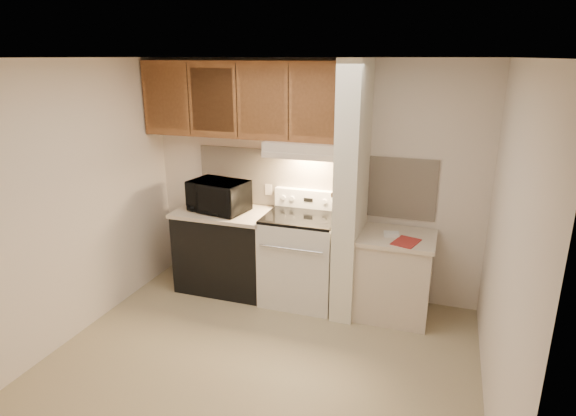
% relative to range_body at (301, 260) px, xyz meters
% --- Properties ---
extents(floor, '(3.60, 3.60, 0.00)m').
position_rel_range_body_xyz_m(floor, '(0.00, -1.16, -0.46)').
color(floor, tan).
rests_on(floor, ground).
extents(ceiling, '(3.60, 3.60, 0.00)m').
position_rel_range_body_xyz_m(ceiling, '(0.00, -1.16, 2.04)').
color(ceiling, white).
rests_on(ceiling, wall_back).
extents(wall_back, '(3.60, 2.50, 0.02)m').
position_rel_range_body_xyz_m(wall_back, '(0.00, 0.34, 0.79)').
color(wall_back, silver).
rests_on(wall_back, floor).
extents(wall_left, '(0.02, 3.00, 2.50)m').
position_rel_range_body_xyz_m(wall_left, '(-1.80, -1.16, 0.79)').
color(wall_left, silver).
rests_on(wall_left, floor).
extents(wall_right, '(0.02, 3.00, 2.50)m').
position_rel_range_body_xyz_m(wall_right, '(1.80, -1.16, 0.79)').
color(wall_right, silver).
rests_on(wall_right, floor).
extents(backsplash, '(2.60, 0.02, 0.63)m').
position_rel_range_body_xyz_m(backsplash, '(0.00, 0.33, 0.78)').
color(backsplash, beige).
rests_on(backsplash, wall_back).
extents(range_body, '(0.76, 0.65, 0.92)m').
position_rel_range_body_xyz_m(range_body, '(0.00, 0.00, 0.00)').
color(range_body, silver).
rests_on(range_body, floor).
extents(oven_window, '(0.50, 0.01, 0.30)m').
position_rel_range_body_xyz_m(oven_window, '(0.00, -0.32, 0.04)').
color(oven_window, black).
rests_on(oven_window, range_body).
extents(oven_handle, '(0.65, 0.02, 0.02)m').
position_rel_range_body_xyz_m(oven_handle, '(0.00, -0.35, 0.26)').
color(oven_handle, silver).
rests_on(oven_handle, range_body).
extents(cooktop, '(0.74, 0.64, 0.03)m').
position_rel_range_body_xyz_m(cooktop, '(0.00, 0.00, 0.48)').
color(cooktop, black).
rests_on(cooktop, range_body).
extents(range_backguard, '(0.76, 0.08, 0.20)m').
position_rel_range_body_xyz_m(range_backguard, '(0.00, 0.28, 0.59)').
color(range_backguard, silver).
rests_on(range_backguard, range_body).
extents(range_display, '(0.10, 0.01, 0.04)m').
position_rel_range_body_xyz_m(range_display, '(0.00, 0.24, 0.59)').
color(range_display, black).
rests_on(range_display, range_backguard).
extents(range_knob_left_outer, '(0.05, 0.02, 0.05)m').
position_rel_range_body_xyz_m(range_knob_left_outer, '(-0.28, 0.24, 0.59)').
color(range_knob_left_outer, silver).
rests_on(range_knob_left_outer, range_backguard).
extents(range_knob_left_inner, '(0.05, 0.02, 0.05)m').
position_rel_range_body_xyz_m(range_knob_left_inner, '(-0.18, 0.24, 0.59)').
color(range_knob_left_inner, silver).
rests_on(range_knob_left_inner, range_backguard).
extents(range_knob_right_inner, '(0.05, 0.02, 0.05)m').
position_rel_range_body_xyz_m(range_knob_right_inner, '(0.18, 0.24, 0.59)').
color(range_knob_right_inner, silver).
rests_on(range_knob_right_inner, range_backguard).
extents(range_knob_right_outer, '(0.05, 0.02, 0.05)m').
position_rel_range_body_xyz_m(range_knob_right_outer, '(0.28, 0.24, 0.59)').
color(range_knob_right_outer, silver).
rests_on(range_knob_right_outer, range_backguard).
extents(dishwasher_front, '(1.00, 0.63, 0.87)m').
position_rel_range_body_xyz_m(dishwasher_front, '(-0.88, 0.01, -0.03)').
color(dishwasher_front, black).
rests_on(dishwasher_front, floor).
extents(left_countertop, '(1.04, 0.67, 0.04)m').
position_rel_range_body_xyz_m(left_countertop, '(-0.88, 0.01, 0.43)').
color(left_countertop, beige).
rests_on(left_countertop, dishwasher_front).
extents(spoon_rest, '(0.21, 0.07, 0.01)m').
position_rel_range_body_xyz_m(spoon_rest, '(-1.14, 0.16, 0.46)').
color(spoon_rest, black).
rests_on(spoon_rest, left_countertop).
extents(teal_jar, '(0.12, 0.12, 0.10)m').
position_rel_range_body_xyz_m(teal_jar, '(-0.98, 0.04, 0.50)').
color(teal_jar, '#1E6366').
rests_on(teal_jar, left_countertop).
extents(outlet, '(0.08, 0.01, 0.12)m').
position_rel_range_body_xyz_m(outlet, '(-0.48, 0.32, 0.64)').
color(outlet, beige).
rests_on(outlet, backsplash).
extents(microwave, '(0.66, 0.50, 0.33)m').
position_rel_range_body_xyz_m(microwave, '(-0.93, -0.01, 0.62)').
color(microwave, black).
rests_on(microwave, left_countertop).
extents(partition_pillar, '(0.22, 0.70, 2.50)m').
position_rel_range_body_xyz_m(partition_pillar, '(0.51, -0.01, 0.79)').
color(partition_pillar, white).
rests_on(partition_pillar, floor).
extents(pillar_trim, '(0.01, 0.70, 0.04)m').
position_rel_range_body_xyz_m(pillar_trim, '(0.39, -0.01, 0.84)').
color(pillar_trim, brown).
rests_on(pillar_trim, partition_pillar).
extents(knife_strip, '(0.02, 0.42, 0.04)m').
position_rel_range_body_xyz_m(knife_strip, '(0.39, -0.06, 0.86)').
color(knife_strip, black).
rests_on(knife_strip, partition_pillar).
extents(knife_blade_a, '(0.01, 0.03, 0.16)m').
position_rel_range_body_xyz_m(knife_blade_a, '(0.38, -0.22, 0.76)').
color(knife_blade_a, silver).
rests_on(knife_blade_a, knife_strip).
extents(knife_handle_a, '(0.02, 0.02, 0.10)m').
position_rel_range_body_xyz_m(knife_handle_a, '(0.38, -0.21, 0.91)').
color(knife_handle_a, black).
rests_on(knife_handle_a, knife_strip).
extents(knife_blade_b, '(0.01, 0.04, 0.18)m').
position_rel_range_body_xyz_m(knife_blade_b, '(0.38, -0.14, 0.75)').
color(knife_blade_b, silver).
rests_on(knife_blade_b, knife_strip).
extents(knife_handle_b, '(0.02, 0.02, 0.10)m').
position_rel_range_body_xyz_m(knife_handle_b, '(0.38, -0.15, 0.91)').
color(knife_handle_b, black).
rests_on(knife_handle_b, knife_strip).
extents(knife_blade_c, '(0.01, 0.04, 0.20)m').
position_rel_range_body_xyz_m(knife_blade_c, '(0.38, -0.06, 0.74)').
color(knife_blade_c, silver).
rests_on(knife_blade_c, knife_strip).
extents(knife_handle_c, '(0.02, 0.02, 0.10)m').
position_rel_range_body_xyz_m(knife_handle_c, '(0.38, -0.06, 0.91)').
color(knife_handle_c, black).
rests_on(knife_handle_c, knife_strip).
extents(knife_blade_d, '(0.01, 0.04, 0.16)m').
position_rel_range_body_xyz_m(knife_blade_d, '(0.38, 0.02, 0.76)').
color(knife_blade_d, silver).
rests_on(knife_blade_d, knife_strip).
extents(knife_handle_d, '(0.02, 0.02, 0.10)m').
position_rel_range_body_xyz_m(knife_handle_d, '(0.38, 0.03, 0.91)').
color(knife_handle_d, black).
rests_on(knife_handle_d, knife_strip).
extents(knife_blade_e, '(0.01, 0.04, 0.18)m').
position_rel_range_body_xyz_m(knife_blade_e, '(0.38, 0.09, 0.75)').
color(knife_blade_e, silver).
rests_on(knife_blade_e, knife_strip).
extents(knife_handle_e, '(0.02, 0.02, 0.10)m').
position_rel_range_body_xyz_m(knife_handle_e, '(0.38, 0.11, 0.91)').
color(knife_handle_e, black).
rests_on(knife_handle_e, knife_strip).
extents(oven_mitt, '(0.03, 0.09, 0.21)m').
position_rel_range_body_xyz_m(oven_mitt, '(0.38, 0.17, 0.72)').
color(oven_mitt, slate).
rests_on(oven_mitt, partition_pillar).
extents(right_cab_base, '(0.70, 0.60, 0.81)m').
position_rel_range_body_xyz_m(right_cab_base, '(0.97, -0.01, -0.06)').
color(right_cab_base, beige).
rests_on(right_cab_base, floor).
extents(right_countertop, '(0.74, 0.64, 0.04)m').
position_rel_range_body_xyz_m(right_countertop, '(0.97, -0.01, 0.37)').
color(right_countertop, beige).
rests_on(right_countertop, right_cab_base).
extents(red_folder, '(0.28, 0.33, 0.01)m').
position_rel_range_body_xyz_m(red_folder, '(1.07, -0.16, 0.39)').
color(red_folder, '#A42925').
rests_on(red_folder, right_countertop).
extents(white_box, '(0.16, 0.12, 0.04)m').
position_rel_range_body_xyz_m(white_box, '(0.92, -0.03, 0.41)').
color(white_box, white).
rests_on(white_box, right_countertop).
extents(range_hood, '(0.78, 0.44, 0.15)m').
position_rel_range_body_xyz_m(range_hood, '(0.00, 0.12, 1.17)').
color(range_hood, beige).
rests_on(range_hood, upper_cabinets).
extents(hood_lip, '(0.78, 0.04, 0.06)m').
position_rel_range_body_xyz_m(hood_lip, '(0.00, -0.08, 1.12)').
color(hood_lip, beige).
rests_on(hood_lip, range_hood).
extents(upper_cabinets, '(2.18, 0.33, 0.77)m').
position_rel_range_body_xyz_m(upper_cabinets, '(-0.69, 0.17, 1.62)').
color(upper_cabinets, brown).
rests_on(upper_cabinets, wall_back).
extents(cab_door_a, '(0.46, 0.01, 0.63)m').
position_rel_range_body_xyz_m(cab_door_a, '(-1.51, 0.01, 1.62)').
color(cab_door_a, brown).
rests_on(cab_door_a, upper_cabinets).
extents(cab_gap_a, '(0.01, 0.01, 0.73)m').
position_rel_range_body_xyz_m(cab_gap_a, '(-1.23, 0.01, 1.62)').
color(cab_gap_a, black).
rests_on(cab_gap_a, upper_cabinets).
extents(cab_door_b, '(0.46, 0.01, 0.63)m').
position_rel_range_body_xyz_m(cab_door_b, '(-0.96, 0.01, 1.62)').
color(cab_door_b, brown).
rests_on(cab_door_b, upper_cabinets).
extents(cab_gap_b, '(0.01, 0.01, 0.73)m').
position_rel_range_body_xyz_m(cab_gap_b, '(-0.69, 0.01, 1.62)').
color(cab_gap_b, black).
rests_on(cab_gap_b, upper_cabinets).
extents(cab_door_c, '(0.46, 0.01, 0.63)m').
position_rel_range_body_xyz_m(cab_door_c, '(-0.42, 0.01, 1.62)').
color(cab_door_c, brown).
rests_on(cab_door_c, upper_cabinets).
extents(cab_gap_c, '(0.01, 0.01, 0.73)m').
position_rel_range_body_xyz_m(cab_gap_c, '(-0.14, 0.01, 1.62)').
color(cab_gap_c, black).
rests_on(cab_gap_c, upper_cabinets).
extents(cab_door_d, '(0.46, 0.01, 0.63)m').
position_rel_range_body_xyz_m(cab_door_d, '(0.13, 0.01, 1.62)').
color(cab_door_d, brown).
rests_on(cab_door_d, upper_cabinets).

